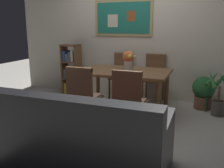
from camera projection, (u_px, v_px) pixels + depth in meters
ground_plane at (107, 122)px, 3.80m from camera, size 12.00×12.00×0.00m
wall_back_with_painting at (135, 33)px, 4.91m from camera, size 5.20×0.14×2.60m
dining_table at (124, 76)px, 4.07m from camera, size 1.45×0.94×0.73m
dining_chair_near_left at (83, 93)px, 3.44m from camera, size 0.40×0.41×0.91m
dining_chair_near_right at (129, 98)px, 3.20m from camera, size 0.40×0.41×0.91m
dining_chair_far_right at (154, 74)px, 4.76m from camera, size 0.40×0.41×0.91m
dining_chair_far_left at (122, 72)px, 4.96m from camera, size 0.40×0.41×0.91m
leather_couch at (77, 140)px, 2.52m from camera, size 1.80×0.84×0.84m
bookshelf at (71, 71)px, 5.22m from camera, size 0.36×0.28×1.06m
potted_ivy at (203, 91)px, 4.37m from camera, size 0.39×0.39×0.62m
potted_palm at (218, 95)px, 4.02m from camera, size 0.43×0.45×0.76m
flower_vase at (129, 59)px, 4.03m from camera, size 0.21×0.20×0.32m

